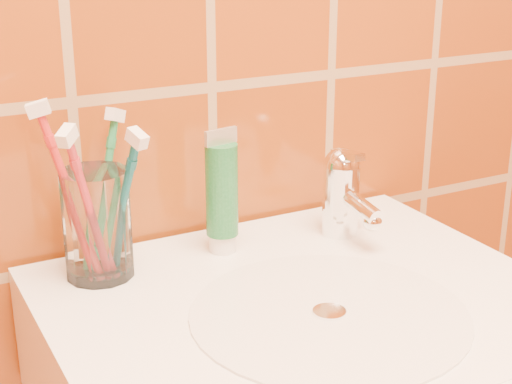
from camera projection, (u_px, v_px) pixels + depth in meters
glass_tumbler at (97, 224)px, 0.91m from camera, size 0.09×0.09×0.13m
toothpaste_tube at (222, 195)px, 0.97m from camera, size 0.04×0.04×0.16m
faucet at (343, 189)px, 1.02m from camera, size 0.05×0.11×0.12m
toothbrush_0 at (71, 195)px, 0.88m from camera, size 0.11×0.10×0.22m
toothbrush_1 at (89, 209)px, 0.86m from camera, size 0.15×0.15×0.22m
toothbrush_2 at (104, 192)px, 0.93m from camera, size 0.15×0.14×0.20m
toothbrush_3 at (122, 207)px, 0.88m from camera, size 0.09×0.16×0.21m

